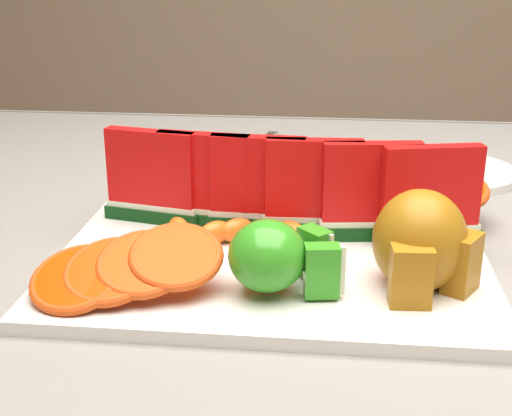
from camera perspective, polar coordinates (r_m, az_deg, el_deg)
table at (r=0.82m, az=8.00°, el=-8.35°), size 1.40×0.90×0.75m
tablecloth at (r=0.79m, az=8.21°, el=-4.37°), size 1.53×1.03×0.20m
platter at (r=0.67m, az=1.29°, el=-4.23°), size 0.40×0.30×0.01m
apple_cluster at (r=0.59m, az=1.62°, el=-3.91°), size 0.10×0.09×0.06m
pear_cluster at (r=0.61m, az=13.11°, el=-2.84°), size 0.11×0.10×0.09m
side_plate at (r=0.98m, az=15.05°, el=2.84°), size 0.20×0.20×0.01m
fork at (r=1.06m, az=0.74°, el=4.80°), size 0.05×0.19×0.00m
watermelon_row at (r=0.71m, az=2.38°, el=1.61°), size 0.39×0.07×0.10m
orange_fan_front at (r=0.60m, az=-10.27°, el=-4.68°), size 0.17×0.12×0.05m
orange_fan_back at (r=0.78m, az=4.74°, el=1.55°), size 0.39×0.12×0.05m
tangerine_segments at (r=0.69m, az=-1.10°, el=-2.06°), size 0.15×0.07×0.02m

